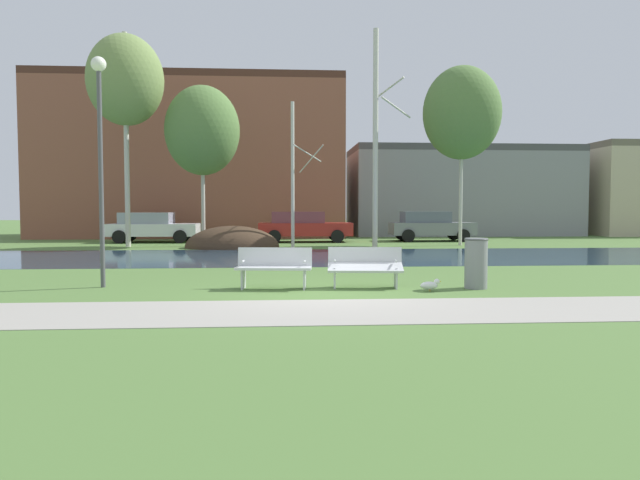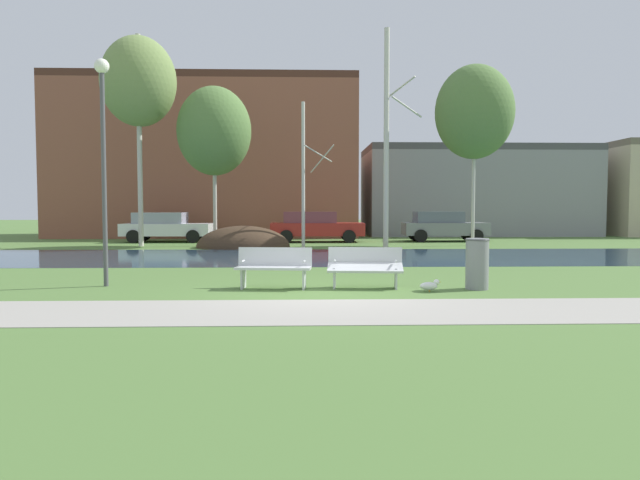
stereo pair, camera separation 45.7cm
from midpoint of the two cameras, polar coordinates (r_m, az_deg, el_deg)
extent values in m
plane|color=#517538|center=(21.63, -2.30, -1.41)|extent=(120.00, 120.00, 0.00)
cube|color=#9E998E|center=(9.86, -0.28, -6.93)|extent=(60.00, 2.40, 0.01)
cube|color=#284256|center=(20.59, -2.21, -1.63)|extent=(80.00, 7.22, 0.01)
ellipsoid|color=#423021|center=(25.48, -9.02, -0.75)|extent=(4.04, 2.85, 1.88)
cube|color=silver|center=(12.48, -5.59, -2.74)|extent=(1.64, 0.64, 0.05)
cube|color=silver|center=(12.73, -5.43, -1.63)|extent=(1.60, 0.25, 0.40)
cube|color=silver|center=(12.66, -8.50, -3.70)|extent=(0.08, 0.43, 0.45)
cube|color=silver|center=(12.49, -2.55, -3.76)|extent=(0.08, 0.43, 0.45)
cylinder|color=silver|center=(12.59, -8.54, -2.07)|extent=(0.07, 0.28, 0.04)
cylinder|color=silver|center=(12.41, -2.57, -2.11)|extent=(0.07, 0.28, 0.04)
cube|color=silver|center=(12.57, 3.38, -2.69)|extent=(1.64, 0.64, 0.19)
cube|color=silver|center=(12.83, 3.36, -1.58)|extent=(1.60, 0.25, 0.40)
cube|color=silver|center=(12.66, 0.40, -3.66)|extent=(0.08, 0.43, 0.45)
cube|color=silver|center=(12.69, 6.34, -3.67)|extent=(0.08, 0.43, 0.45)
cylinder|color=silver|center=(12.58, 0.39, -2.04)|extent=(0.07, 0.28, 0.04)
cylinder|color=silver|center=(12.61, 6.37, -2.04)|extent=(0.07, 0.28, 0.04)
cylinder|color=gray|center=(12.92, 13.94, -2.21)|extent=(0.48, 0.48, 1.08)
torus|color=#494A4C|center=(12.89, 13.97, 0.04)|extent=(0.51, 0.51, 0.04)
ellipsoid|color=white|center=(12.33, 9.49, -4.39)|extent=(0.37, 0.16, 0.16)
sphere|color=white|center=(12.35, 10.24, -3.99)|extent=(0.12, 0.12, 0.12)
cone|color=gold|center=(12.37, 10.53, -3.99)|extent=(0.06, 0.04, 0.04)
cylinder|color=gold|center=(12.31, 9.61, -4.73)|extent=(0.01, 0.01, 0.10)
cylinder|color=gold|center=(12.37, 9.54, -4.69)|extent=(0.01, 0.01, 0.10)
cylinder|color=#4C4C51|center=(13.61, -21.42, 5.42)|extent=(0.10, 0.10, 4.63)
sphere|color=white|center=(13.94, -21.63, 15.60)|extent=(0.32, 0.32, 0.32)
cylinder|color=beige|center=(27.35, -18.75, 9.15)|extent=(0.22, 0.22, 9.30)
ellipsoid|color=olive|center=(27.75, -18.85, 14.50)|extent=(3.28, 3.28, 3.94)
cylinder|color=#BCB7A8|center=(26.79, -11.80, 6.46)|extent=(0.17, 0.17, 6.58)
ellipsoid|color=#567A3D|center=(26.96, -11.84, 10.37)|extent=(3.29, 3.29, 3.95)
cylinder|color=beige|center=(25.18, -3.20, 6.31)|extent=(0.15, 0.15, 6.21)
cylinder|color=beige|center=(25.82, -1.38, 7.87)|extent=(1.00, 1.43, 1.12)
cylinder|color=beige|center=(24.64, -1.75, 8.42)|extent=(1.23, 1.20, 0.63)
cylinder|color=beige|center=(25.60, 4.89, 9.75)|extent=(0.23, 0.23, 9.32)
cylinder|color=beige|center=(26.56, 6.33, 14.53)|extent=(1.00, 1.41, 0.68)
cylinder|color=beige|center=(25.15, 6.89, 12.66)|extent=(1.54, 1.50, 0.65)
cylinder|color=beige|center=(27.51, 13.09, 7.51)|extent=(0.15, 0.15, 7.69)
ellipsoid|color=#567A3D|center=(27.76, 13.15, 11.94)|extent=(3.49, 3.49, 4.19)
cube|color=silver|center=(30.28, -16.23, 0.97)|extent=(4.40, 1.96, 0.61)
cube|color=#949AAC|center=(30.34, -16.89, 2.05)|extent=(2.47, 1.71, 0.55)
cylinder|color=black|center=(30.93, -13.22, 0.49)|extent=(0.64, 0.23, 0.64)
cylinder|color=black|center=(29.06, -13.88, 0.31)|extent=(0.64, 0.23, 0.64)
cylinder|color=black|center=(31.56, -18.38, 0.47)|extent=(0.64, 0.23, 0.64)
cylinder|color=black|center=(29.74, -19.34, 0.29)|extent=(0.64, 0.23, 0.64)
cube|color=maroon|center=(29.35, -1.87, 1.06)|extent=(4.66, 1.82, 0.64)
cube|color=brown|center=(29.32, -2.59, 2.22)|extent=(2.62, 1.58, 0.56)
cylinder|color=black|center=(30.31, 0.99, 0.52)|extent=(0.64, 0.23, 0.64)
cylinder|color=black|center=(28.56, 1.24, 0.36)|extent=(0.64, 0.23, 0.64)
cylinder|color=black|center=(30.24, -4.80, 0.51)|extent=(0.64, 0.23, 0.64)
cylinder|color=black|center=(28.49, -4.90, 0.34)|extent=(0.64, 0.23, 0.64)
cube|color=slate|center=(30.60, 10.37, 1.09)|extent=(4.24, 1.83, 0.64)
cube|color=slate|center=(30.51, 9.76, 2.22)|extent=(2.38, 1.59, 0.56)
cylinder|color=black|center=(31.82, 12.43, 0.58)|extent=(0.64, 0.23, 0.64)
cylinder|color=black|center=(30.12, 13.33, 0.42)|extent=(0.64, 0.23, 0.64)
cylinder|color=black|center=(31.19, 7.50, 0.57)|extent=(0.64, 0.23, 0.64)
cylinder|color=black|center=(29.45, 8.13, 0.41)|extent=(0.64, 0.23, 0.64)
cube|color=brown|center=(36.60, -12.39, 7.31)|extent=(17.48, 7.57, 8.81)
cube|color=#4E2C21|center=(37.22, -12.47, 14.39)|extent=(17.48, 7.57, 0.40)
cube|color=gray|center=(38.42, 13.04, 4.31)|extent=(13.76, 6.18, 5.06)
cube|color=#48484B|center=(38.57, 13.09, 8.37)|extent=(13.76, 6.18, 0.40)
camera|label=1|loc=(0.23, -91.03, -0.06)|focal=32.95mm
camera|label=2|loc=(0.23, 88.97, 0.06)|focal=32.95mm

